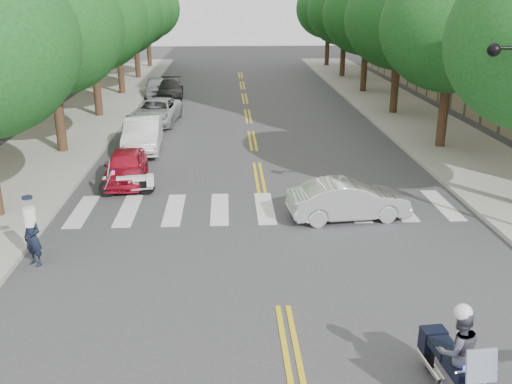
{
  "coord_description": "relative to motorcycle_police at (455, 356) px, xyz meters",
  "views": [
    {
      "loc": [
        -1.23,
        -11.74,
        6.99
      ],
      "look_at": [
        -0.41,
        4.49,
        1.3
      ],
      "focal_mm": 40.0,
      "sensor_mm": 36.0,
      "label": 1
    }
  ],
  "objects": [
    {
      "name": "ground",
      "position": [
        -2.76,
        3.33,
        -0.87
      ],
      "size": [
        140.0,
        140.0,
        0.0
      ],
      "primitive_type": "plane",
      "color": "#38383A",
      "rests_on": "ground"
    },
    {
      "name": "sidewalk_left",
      "position": [
        -12.26,
        25.33,
        -0.8
      ],
      "size": [
        5.0,
        60.0,
        0.15
      ],
      "primitive_type": "cube",
      "color": "#9E9991",
      "rests_on": "ground"
    },
    {
      "name": "sidewalk_right",
      "position": [
        6.74,
        25.33,
        -0.8
      ],
      "size": [
        5.0,
        60.0,
        0.15
      ],
      "primitive_type": "cube",
      "color": "#9E9991",
      "rests_on": "ground"
    },
    {
      "name": "tree_l_1",
      "position": [
        -11.56,
        17.33,
        4.68
      ],
      "size": [
        6.4,
        6.4,
        8.45
      ],
      "color": "#382316",
      "rests_on": "ground"
    },
    {
      "name": "tree_l_2",
      "position": [
        -11.56,
        25.33,
        4.68
      ],
      "size": [
        6.4,
        6.4,
        8.45
      ],
      "color": "#382316",
      "rests_on": "ground"
    },
    {
      "name": "tree_l_3",
      "position": [
        -11.56,
        33.33,
        4.68
      ],
      "size": [
        6.4,
        6.4,
        8.45
      ],
      "color": "#382316",
      "rests_on": "ground"
    },
    {
      "name": "tree_l_4",
      "position": [
        -11.56,
        41.33,
        4.68
      ],
      "size": [
        6.4,
        6.4,
        8.45
      ],
      "color": "#382316",
      "rests_on": "ground"
    },
    {
      "name": "tree_l_5",
      "position": [
        -11.56,
        49.33,
        4.68
      ],
      "size": [
        6.4,
        6.4,
        8.45
      ],
      "color": "#382316",
      "rests_on": "ground"
    },
    {
      "name": "tree_r_1",
      "position": [
        6.04,
        17.33,
        4.68
      ],
      "size": [
        6.4,
        6.4,
        8.45
      ],
      "color": "#382316",
      "rests_on": "ground"
    },
    {
      "name": "tree_r_2",
      "position": [
        6.04,
        25.33,
        4.68
      ],
      "size": [
        6.4,
        6.4,
        8.45
      ],
      "color": "#382316",
      "rests_on": "ground"
    },
    {
      "name": "tree_r_3",
      "position": [
        6.04,
        33.33,
        4.68
      ],
      "size": [
        6.4,
        6.4,
        8.45
      ],
      "color": "#382316",
      "rests_on": "ground"
    },
    {
      "name": "tree_r_4",
      "position": [
        6.04,
        41.33,
        4.68
      ],
      "size": [
        6.4,
        6.4,
        8.45
      ],
      "color": "#382316",
      "rests_on": "ground"
    },
    {
      "name": "tree_r_5",
      "position": [
        6.04,
        49.33,
        4.68
      ],
      "size": [
        6.4,
        6.4,
        8.45
      ],
      "color": "#382316",
      "rests_on": "ground"
    },
    {
      "name": "motorcycle_police",
      "position": [
        0.0,
        0.0,
        0.0
      ],
      "size": [
        0.86,
        2.41,
        1.96
      ],
      "rotation": [
        0.0,
        0.0,
        3.23
      ],
      "color": "black",
      "rests_on": "ground"
    },
    {
      "name": "motorcycle_parked",
      "position": [
        -7.5,
        11.41,
        -0.42
      ],
      "size": [
        2.01,
        0.65,
        1.3
      ],
      "rotation": [
        0.0,
        0.0,
        1.72
      ],
      "color": "black",
      "rests_on": "ground"
    },
    {
      "name": "officer_standing",
      "position": [
        -9.26,
        5.86,
        -0.08
      ],
      "size": [
        0.69,
        0.63,
        1.59
      ],
      "primitive_type": "imported",
      "rotation": [
        0.0,
        0.0,
        -0.58
      ],
      "color": "black",
      "rests_on": "ground"
    },
    {
      "name": "convertible",
      "position": [
        -0.1,
        8.77,
        -0.23
      ],
      "size": [
        4.03,
        1.79,
        1.29
      ],
      "primitive_type": "imported",
      "rotation": [
        0.0,
        0.0,
        1.68
      ],
      "color": "silver",
      "rests_on": "ground"
    },
    {
      "name": "parked_car_a",
      "position": [
        -7.96,
        12.96,
        -0.23
      ],
      "size": [
        1.69,
        3.81,
        1.28
      ],
      "primitive_type": "imported",
      "rotation": [
        0.0,
        0.0,
        0.05
      ],
      "color": "#B51329",
      "rests_on": "ground"
    },
    {
      "name": "parked_car_b",
      "position": [
        -7.96,
        17.83,
        -0.11
      ],
      "size": [
        1.85,
        4.68,
        1.52
      ],
      "primitive_type": "imported",
      "rotation": [
        0.0,
        0.0,
        0.05
      ],
      "color": "silver",
      "rests_on": "ground"
    },
    {
      "name": "parked_car_c",
      "position": [
        -7.96,
        23.54,
        -0.19
      ],
      "size": [
        2.71,
        5.1,
        1.37
      ],
      "primitive_type": "imported",
      "rotation": [
        0.0,
        0.0,
        -0.09
      ],
      "color": "#AAAEB2",
      "rests_on": "ground"
    },
    {
      "name": "parked_car_d",
      "position": [
        -7.96,
        31.83,
        -0.24
      ],
      "size": [
        2.0,
        4.44,
        1.26
      ],
      "primitive_type": "imported",
      "rotation": [
        0.0,
        0.0,
        0.05
      ],
      "color": "black",
      "rests_on": "ground"
    },
    {
      "name": "parked_car_e",
      "position": [
        -9.06,
        32.83,
        -0.21
      ],
      "size": [
        1.94,
        4.0,
        1.32
      ],
      "primitive_type": "imported",
      "rotation": [
        0.0,
        0.0,
        0.1
      ],
      "color": "#AAABB0",
      "rests_on": "ground"
    }
  ]
}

